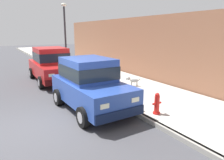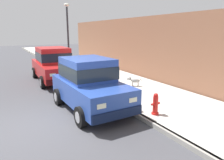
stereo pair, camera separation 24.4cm
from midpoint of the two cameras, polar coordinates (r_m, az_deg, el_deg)
The scene contains 9 objects.
ground_plane at distance 6.90m, azimuth -19.79°, elevation -11.76°, with size 80.00×80.00×0.00m, color #424247.
curb at distance 7.93m, azimuth 3.74°, elevation -7.15°, with size 0.16×64.00×0.14m, color gray.
sidewalk at distance 8.98m, azimuth 13.50°, elevation -5.04°, with size 3.60×64.00×0.14m, color #B7B5AD.
car_blue_hatchback at distance 7.62m, azimuth -5.32°, elevation -0.90°, with size 2.04×3.85×1.88m.
car_red_sedan at distance 12.47m, azimuth -15.09°, elevation 4.24°, with size 2.10×4.63×1.92m.
dog_grey at distance 10.49m, azimuth 6.70°, elevation -0.10°, with size 0.64×0.49×0.49m.
fire_hydrant at distance 7.06m, azimuth 12.72°, elevation -6.54°, with size 0.34×0.24×0.72m.
street_lamp at distance 14.37m, azimuth -11.46°, elevation 13.25°, with size 0.36×0.36×4.42m.
building_facade at distance 13.47m, azimuth 7.36°, elevation 8.80°, with size 0.50×20.00×3.64m, color #8C5B42.
Camera 2 is at (-0.73, -6.31, 2.82)m, focal length 33.58 mm.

